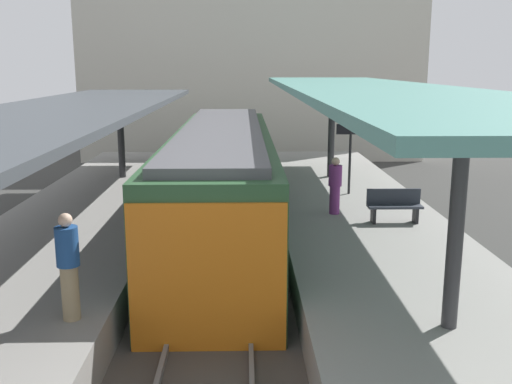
# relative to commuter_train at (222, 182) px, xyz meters

# --- Properties ---
(ground_plane) EXTENTS (80.00, 80.00, 0.00)m
(ground_plane) POSITION_rel_commuter_train_xyz_m (0.00, -3.09, -1.73)
(ground_plane) COLOR #383835
(platform_left) EXTENTS (4.40, 28.00, 1.00)m
(platform_left) POSITION_rel_commuter_train_xyz_m (-3.80, -3.09, -1.23)
(platform_left) COLOR gray
(platform_left) RESTS_ON ground_plane
(platform_right) EXTENTS (4.40, 28.00, 1.00)m
(platform_right) POSITION_rel_commuter_train_xyz_m (3.80, -3.09, -1.23)
(platform_right) COLOR gray
(platform_right) RESTS_ON ground_plane
(track_ballast) EXTENTS (3.20, 28.00, 0.20)m
(track_ballast) POSITION_rel_commuter_train_xyz_m (0.00, -3.09, -1.63)
(track_ballast) COLOR #4C4742
(track_ballast) RESTS_ON ground_plane
(rail_near_side) EXTENTS (0.08, 28.00, 0.14)m
(rail_near_side) POSITION_rel_commuter_train_xyz_m (-0.72, -3.09, -1.46)
(rail_near_side) COLOR slate
(rail_near_side) RESTS_ON track_ballast
(rail_far_side) EXTENTS (0.08, 28.00, 0.14)m
(rail_far_side) POSITION_rel_commuter_train_xyz_m (0.72, -3.09, -1.46)
(rail_far_side) COLOR slate
(rail_far_side) RESTS_ON track_ballast
(commuter_train) EXTENTS (2.78, 14.38, 3.10)m
(commuter_train) POSITION_rel_commuter_train_xyz_m (0.00, 0.00, 0.00)
(commuter_train) COLOR #2D5633
(commuter_train) RESTS_ON track_ballast
(canopy_left) EXTENTS (4.18, 21.00, 2.98)m
(canopy_left) POSITION_rel_commuter_train_xyz_m (-3.80, -1.69, 2.14)
(canopy_left) COLOR #333335
(canopy_left) RESTS_ON platform_left
(canopy_right) EXTENTS (4.18, 21.00, 3.49)m
(canopy_right) POSITION_rel_commuter_train_xyz_m (3.80, -1.69, 2.63)
(canopy_right) COLOR #333335
(canopy_right) RESTS_ON platform_right
(platform_bench) EXTENTS (1.40, 0.41, 0.86)m
(platform_bench) POSITION_rel_commuter_train_xyz_m (4.51, -1.80, -0.26)
(platform_bench) COLOR black
(platform_bench) RESTS_ON platform_right
(platform_sign) EXTENTS (0.90, 0.08, 2.21)m
(platform_sign) POSITION_rel_commuter_train_xyz_m (3.95, 1.64, 0.90)
(platform_sign) COLOR #262628
(platform_sign) RESTS_ON platform_right
(passenger_near_bench) EXTENTS (0.36, 0.36, 1.57)m
(passenger_near_bench) POSITION_rel_commuter_train_xyz_m (3.10, -0.90, 0.08)
(passenger_near_bench) COLOR #7A337A
(passenger_near_bench) RESTS_ON platform_right
(passenger_mid_platform) EXTENTS (0.36, 0.36, 1.75)m
(passenger_mid_platform) POSITION_rel_commuter_train_xyz_m (-2.16, -7.58, 0.18)
(passenger_mid_platform) COLOR #998460
(passenger_mid_platform) RESTS_ON platform_left
(station_building_backdrop) EXTENTS (18.00, 6.00, 11.00)m
(station_building_backdrop) POSITION_rel_commuter_train_xyz_m (1.10, 16.91, 3.77)
(station_building_backdrop) COLOR beige
(station_building_backdrop) RESTS_ON ground_plane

